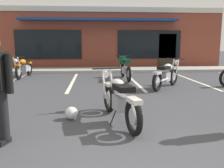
% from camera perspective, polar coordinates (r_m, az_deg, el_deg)
% --- Properties ---
extents(ground_plane, '(80.00, 80.00, 0.00)m').
position_cam_1_polar(ground_plane, '(6.11, -0.50, -4.70)').
color(ground_plane, '#3D3D42').
extents(sidewalk_kerb, '(22.00, 1.80, 0.14)m').
position_cam_1_polar(sidewalk_kerb, '(13.25, -2.72, 3.39)').
color(sidewalk_kerb, '#A8A59E').
rests_on(sidewalk_kerb, ground_plane).
extents(brick_storefront_building, '(15.32, 6.27, 3.67)m').
position_cam_1_polar(brick_storefront_building, '(17.43, -3.23, 10.71)').
color(brick_storefront_building, brown).
rests_on(brick_storefront_building, ground_plane).
extents(painted_stall_lines, '(12.50, 4.80, 0.01)m').
position_cam_1_polar(painted_stall_lines, '(9.69, -2.03, 0.68)').
color(painted_stall_lines, silver).
rests_on(painted_stall_lines, ground_plane).
extents(motorcycle_foreground_classic, '(0.84, 2.09, 0.98)m').
position_cam_1_polar(motorcycle_foreground_classic, '(4.62, 1.74, -3.50)').
color(motorcycle_foreground_classic, black).
rests_on(motorcycle_foreground_classic, ground_plane).
extents(motorcycle_red_sportbike, '(1.53, 1.76, 0.98)m').
position_cam_1_polar(motorcycle_red_sportbike, '(8.35, 12.84, 2.18)').
color(motorcycle_red_sportbike, black).
rests_on(motorcycle_red_sportbike, ground_plane).
extents(motorcycle_silver_naked, '(0.66, 2.11, 0.98)m').
position_cam_1_polar(motorcycle_silver_naked, '(10.22, 3.16, 4.10)').
color(motorcycle_silver_naked, black).
rests_on(motorcycle_silver_naked, ground_plane).
extents(motorcycle_blue_standard, '(0.66, 2.11, 0.98)m').
position_cam_1_polar(motorcycle_blue_standard, '(11.45, -20.28, 3.78)').
color(motorcycle_blue_standard, black).
rests_on(motorcycle_blue_standard, ground_plane).
extents(helmet_on_pavement, '(0.26, 0.26, 0.26)m').
position_cam_1_polar(helmet_on_pavement, '(4.92, -9.64, -6.84)').
color(helmet_on_pavement, silver).
rests_on(helmet_on_pavement, ground_plane).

